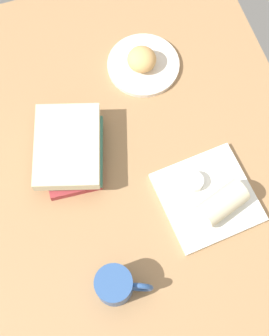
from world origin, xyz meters
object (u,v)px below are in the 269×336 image
square_plate (207,197)px  breakfast_wrap (223,203)px  coffee_mug (116,285)px  sauce_cup (193,182)px  round_plate (143,65)px  book_stack (70,150)px  scone_pastry (142,59)px

square_plate → breakfast_wrap: breakfast_wrap is taller
coffee_mug → sauce_cup: bearing=125.6°
sauce_cup → breakfast_wrap: 9.12cm
square_plate → coffee_mug: (13.89, -27.93, 3.62)cm
square_plate → coffee_mug: bearing=-63.6°
round_plate → sauce_cup: sauce_cup is taller
sauce_cup → square_plate: bearing=29.6°
coffee_mug → breakfast_wrap: bearing=109.2°
book_stack → coffee_mug: coffee_mug is taller
round_plate → book_stack: 33.18cm
scone_pastry → square_plate: 41.28cm
breakfast_wrap → book_stack: same height
sauce_cup → book_stack: 31.64cm
scone_pastry → sauce_cup: size_ratio=1.53×
scone_pastry → square_plate: size_ratio=0.36×
round_plate → book_stack: bearing=-52.5°
sauce_cup → coffee_mug: (18.21, -25.47, 1.45)cm
scone_pastry → sauce_cup: 36.70cm
round_plate → sauce_cup: size_ratio=3.89×
round_plate → square_plate: 41.49cm
square_plate → book_stack: 36.25cm
sauce_cup → coffee_mug: coffee_mug is taller
round_plate → square_plate: size_ratio=0.90×
sauce_cup → round_plate: bearing=-179.3°
square_plate → round_plate: bearing=-176.0°
square_plate → book_stack: (-21.32, -29.12, 3.38)cm
square_plate → book_stack: size_ratio=0.87×
round_plate → coffee_mug: size_ratio=1.57×
breakfast_wrap → coffee_mug: size_ratio=0.92×
scone_pastry → sauce_cup: scone_pastry is taller
square_plate → scone_pastry: bearing=-175.0°
sauce_cup → breakfast_wrap: breakfast_wrap is taller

